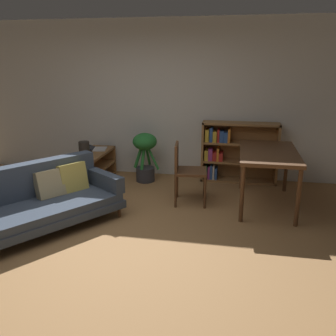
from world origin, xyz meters
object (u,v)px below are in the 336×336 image
(fabric_couch, at_px, (41,199))
(bookshelf, at_px, (234,151))
(open_laptop, at_px, (96,148))
(potted_floor_plant, at_px, (145,153))
(media_console, at_px, (94,167))
(desk_speaker, at_px, (84,149))
(dining_table, at_px, (268,157))
(dining_chair_near, at_px, (186,169))

(fabric_couch, xyz_separation_m, bookshelf, (2.32, 2.29, 0.16))
(open_laptop, xyz_separation_m, potted_floor_plant, (0.89, -0.02, -0.04))
(media_console, relative_size, desk_speaker, 4.83)
(fabric_couch, bearing_deg, media_console, 90.81)
(open_laptop, relative_size, desk_speaker, 2.00)
(open_laptop, bearing_deg, bookshelf, 7.53)
(open_laptop, xyz_separation_m, dining_table, (2.86, -0.74, 0.18))
(open_laptop, distance_m, potted_floor_plant, 0.89)
(bookshelf, bearing_deg, media_console, -167.21)
(open_laptop, relative_size, dining_table, 0.33)
(fabric_couch, bearing_deg, bookshelf, 44.63)
(media_console, bearing_deg, open_laptop, 97.74)
(potted_floor_plant, bearing_deg, dining_chair_near, -46.01)
(fabric_couch, height_order, media_console, fabric_couch)
(fabric_couch, relative_size, desk_speaker, 8.85)
(potted_floor_plant, xyz_separation_m, dining_table, (1.97, -0.73, 0.22))
(dining_chair_near, bearing_deg, open_laptop, 153.05)
(dining_table, distance_m, bookshelf, 1.18)
(open_laptop, relative_size, potted_floor_plant, 0.55)
(fabric_couch, relative_size, dining_table, 1.45)
(open_laptop, distance_m, desk_speaker, 0.44)
(desk_speaker, bearing_deg, potted_floor_plant, 24.12)
(dining_chair_near, bearing_deg, desk_speaker, 165.65)
(potted_floor_plant, height_order, bookshelf, bookshelf)
(fabric_couch, xyz_separation_m, open_laptop, (-0.05, 1.98, 0.19))
(fabric_couch, xyz_separation_m, dining_table, (2.80, 1.23, 0.37))
(fabric_couch, relative_size, bookshelf, 1.60)
(fabric_couch, bearing_deg, dining_chair_near, 33.61)
(open_laptop, bearing_deg, dining_chair_near, -26.95)
(media_console, height_order, open_laptop, open_laptop)
(potted_floor_plant, height_order, dining_table, potted_floor_plant)
(bookshelf, bearing_deg, open_laptop, -172.47)
(bookshelf, bearing_deg, potted_floor_plant, -167.43)
(fabric_couch, relative_size, potted_floor_plant, 2.42)
(fabric_couch, xyz_separation_m, potted_floor_plant, (0.83, 1.96, 0.15))
(fabric_couch, height_order, open_laptop, fabric_couch)
(media_console, bearing_deg, dining_table, -10.50)
(fabric_couch, relative_size, dining_chair_near, 2.30)
(media_console, xyz_separation_m, dining_chair_near, (1.68, -0.65, 0.26))
(open_laptop, bearing_deg, media_console, -82.26)
(desk_speaker, bearing_deg, dining_table, -6.26)
(fabric_couch, xyz_separation_m, dining_chair_near, (1.66, 1.10, 0.16))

